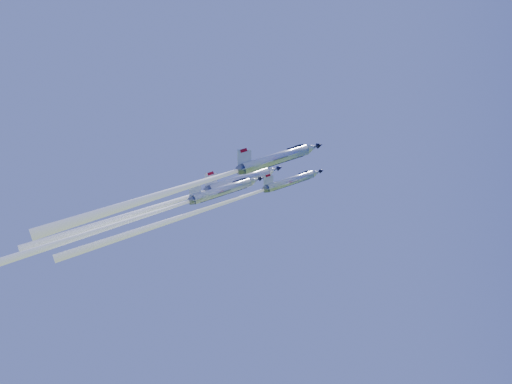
% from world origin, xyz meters
% --- Properties ---
extents(jet_lead, '(34.99, 23.40, 39.19)m').
position_xyz_m(jet_lead, '(-8.84, -4.05, 75.05)').
color(jet_lead, white).
extents(jet_left, '(35.82, 23.57, 34.95)m').
position_xyz_m(jet_left, '(-17.20, -2.86, 76.86)').
color(jet_left, white).
extents(jet_right, '(36.32, 23.88, 35.30)m').
position_xyz_m(jet_right, '(-7.88, -13.32, 77.52)').
color(jet_right, white).
extents(jet_slot, '(40.85, 27.35, 46.14)m').
position_xyz_m(jet_slot, '(-24.19, -11.91, 70.75)').
color(jet_slot, white).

